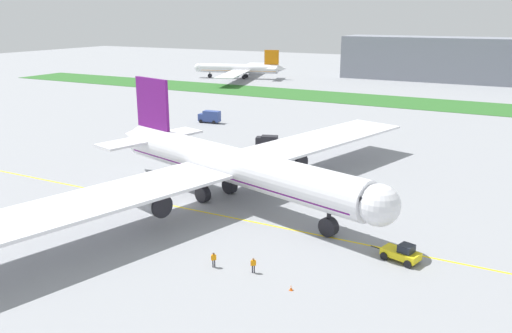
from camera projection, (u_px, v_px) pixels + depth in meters
name	position (u px, v px, depth m)	size (l,w,h in m)	color
ground_plane	(189.00, 205.00, 78.25)	(600.00, 600.00, 0.00)	gray
apron_taxi_line	(183.00, 208.00, 76.93)	(280.00, 0.36, 0.01)	yellow
grass_median_strip	(383.00, 101.00, 171.61)	(320.00, 24.00, 0.10)	#2D6628
airliner_foreground	(229.00, 165.00, 77.78)	(53.89, 87.54, 17.07)	white
pushback_tug	(402.00, 253.00, 60.10)	(6.14, 3.41, 2.17)	yellow
ground_crew_wingwalker_port	(214.00, 258.00, 58.60)	(0.50, 0.52, 1.77)	black
ground_crew_marshaller_front	(81.00, 200.00, 77.40)	(0.49, 0.46, 1.64)	black
ground_crew_wingwalker_starboard	(253.00, 264.00, 57.34)	(0.52, 0.49, 1.76)	black
traffic_cone_near_nose	(29.00, 208.00, 76.21)	(0.36, 0.36, 0.58)	#F2590C
traffic_cone_port_wing	(291.00, 288.00, 53.90)	(0.36, 0.36, 0.58)	#F2590C
service_truck_baggage_loader	(267.00, 141.00, 111.32)	(4.96, 3.51, 2.53)	black
service_truck_fuel_bowser	(210.00, 116.00, 136.50)	(5.92, 2.84, 3.15)	#33478C
parked_airliner_far_left	(240.00, 69.00, 229.88)	(40.25, 65.66, 12.46)	white
terminal_building	(498.00, 61.00, 211.65)	(125.84, 20.00, 18.00)	gray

